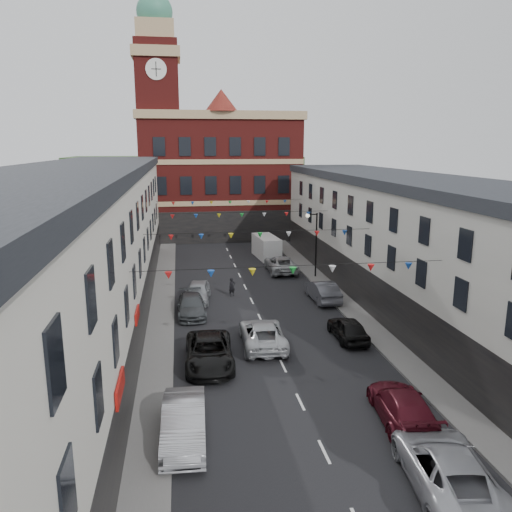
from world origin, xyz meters
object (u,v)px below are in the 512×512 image
car_right_f (281,264)px  pedestrian (232,287)px  street_lamp (314,236)px  car_right_d (348,329)px  car_left_b (184,423)px  car_right_b (447,468)px  car_right_c (402,406)px  moving_car (263,334)px  white_van (266,247)px  car_left_e (198,292)px  car_right_e (322,291)px  car_left_c (209,352)px  car_left_d (191,306)px

car_right_f → pedestrian: 9.06m
street_lamp → car_right_d: bearing=-96.7°
car_left_b → pedestrian: 20.27m
car_left_b → car_right_b: bearing=-23.7°
car_right_c → moving_car: moving_car is taller
car_right_c → white_van: (-0.21, 33.46, 0.41)m
car_left_b → car_right_b: 10.14m
car_right_b → car_right_c: 4.42m
car_left_e → car_right_e: size_ratio=0.94×
pedestrian → white_van: bearing=44.8°
car_left_e → moving_car: (3.54, -9.50, -0.01)m
car_left_c → car_left_d: 8.67m
moving_car → car_right_e: bearing=-124.3°
car_right_b → pedestrian: bearing=-70.4°
car_right_d → car_right_f: car_right_f is taller
car_right_c → pedestrian: size_ratio=3.43×
car_left_e → white_van: (7.99, 14.58, 0.39)m
car_left_c → car_right_e: bearing=49.6°
car_right_e → car_right_b: bearing=83.4°
street_lamp → car_right_b: (-2.91, -28.78, -3.08)m
car_right_c → car_right_f: bearing=-83.8°
street_lamp → pedestrian: street_lamp is taller
car_left_d → car_left_e: size_ratio=1.07×
street_lamp → moving_car: street_lamp is taller
car_right_b → car_right_f: bearing=-83.0°
car_left_d → car_left_b: bearing=-93.6°
car_left_b → white_van: 34.73m
street_lamp → car_left_e: bearing=-152.9°
pedestrian → moving_car: bearing=-110.1°
car_right_d → moving_car: (-5.46, -0.19, 0.04)m
car_right_e → pedestrian: size_ratio=3.18×
car_right_c → white_van: 33.46m
car_right_c → moving_car: 10.47m
car_right_c → car_right_e: bearing=-88.4°
car_right_b → white_van: bearing=-82.4°
car_right_c → car_left_b: bearing=6.4°
street_lamp → pedestrian: size_ratio=3.93×
car_right_d → moving_car: moving_car is taller
car_left_c → car_left_e: car_left_c is taller
car_left_b → white_van: size_ratio=0.95×
car_right_f → white_van: size_ratio=1.06×
car_right_d → car_right_f: bearing=-88.3°
car_left_b → car_left_e: car_left_b is taller
car_right_b → car_right_f: size_ratio=1.06×
car_right_c → car_right_f: (0.10, 27.04, 0.02)m
car_left_b → car_right_f: car_left_b is taller
car_left_d → moving_car: 7.58m
car_left_d → car_right_f: car_right_f is taller
car_right_b → car_right_f: car_right_b is taller
car_right_c → car_right_e: size_ratio=1.08×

